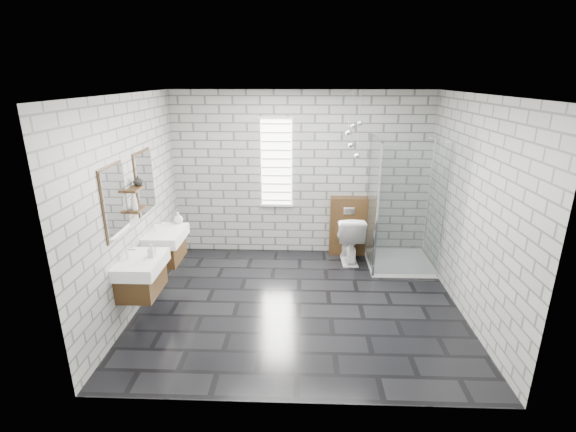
# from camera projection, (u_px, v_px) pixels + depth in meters

# --- Properties ---
(floor) EXTENTS (4.20, 3.60, 0.02)m
(floor) POSITION_uv_depth(u_px,v_px,m) (299.00, 304.00, 5.59)
(floor) COLOR black
(floor) RESTS_ON ground
(ceiling) EXTENTS (4.20, 3.60, 0.02)m
(ceiling) POSITION_uv_depth(u_px,v_px,m) (301.00, 93.00, 4.73)
(ceiling) COLOR white
(ceiling) RESTS_ON wall_back
(wall_back) EXTENTS (4.20, 0.02, 2.70)m
(wall_back) POSITION_uv_depth(u_px,v_px,m) (301.00, 175.00, 6.88)
(wall_back) COLOR #A0A09B
(wall_back) RESTS_ON floor
(wall_front) EXTENTS (4.20, 0.02, 2.70)m
(wall_front) POSITION_uv_depth(u_px,v_px,m) (297.00, 273.00, 3.45)
(wall_front) COLOR #A0A09B
(wall_front) RESTS_ON floor
(wall_left) EXTENTS (0.02, 3.60, 2.70)m
(wall_left) POSITION_uv_depth(u_px,v_px,m) (132.00, 206.00, 5.23)
(wall_left) COLOR #A0A09B
(wall_left) RESTS_ON floor
(wall_right) EXTENTS (0.02, 3.60, 2.70)m
(wall_right) POSITION_uv_depth(u_px,v_px,m) (472.00, 209.00, 5.09)
(wall_right) COLOR #A0A09B
(wall_right) RESTS_ON floor
(vanity_left) EXTENTS (0.47, 0.70, 1.57)m
(vanity_left) POSITION_uv_depth(u_px,v_px,m) (138.00, 266.00, 4.95)
(vanity_left) COLOR #493016
(vanity_left) RESTS_ON wall_left
(vanity_right) EXTENTS (0.47, 0.70, 1.57)m
(vanity_right) POSITION_uv_depth(u_px,v_px,m) (163.00, 237.00, 5.83)
(vanity_right) COLOR #493016
(vanity_right) RESTS_ON wall_left
(shelf_lower) EXTENTS (0.14, 0.30, 0.03)m
(shelf_lower) POSITION_uv_depth(u_px,v_px,m) (137.00, 209.00, 5.19)
(shelf_lower) COLOR #493016
(shelf_lower) RESTS_ON wall_left
(shelf_upper) EXTENTS (0.14, 0.30, 0.03)m
(shelf_upper) POSITION_uv_depth(u_px,v_px,m) (134.00, 189.00, 5.11)
(shelf_upper) COLOR #493016
(shelf_upper) RESTS_ON wall_left
(window) EXTENTS (0.56, 0.05, 1.48)m
(window) POSITION_uv_depth(u_px,v_px,m) (276.00, 163.00, 6.80)
(window) COLOR white
(window) RESTS_ON wall_back
(cistern_panel) EXTENTS (0.60, 0.20, 1.00)m
(cistern_panel) POSITION_uv_depth(u_px,v_px,m) (348.00, 226.00, 7.01)
(cistern_panel) COLOR #493016
(cistern_panel) RESTS_ON floor
(flush_plate) EXTENTS (0.18, 0.01, 0.12)m
(flush_plate) POSITION_uv_depth(u_px,v_px,m) (349.00, 211.00, 6.82)
(flush_plate) COLOR silver
(flush_plate) RESTS_ON cistern_panel
(shower_enclosure) EXTENTS (1.00, 1.00, 2.03)m
(shower_enclosure) POSITION_uv_depth(u_px,v_px,m) (396.00, 238.00, 6.50)
(shower_enclosure) COLOR white
(shower_enclosure) RESTS_ON floor
(pendant_cluster) EXTENTS (0.27, 0.25, 0.98)m
(pendant_cluster) POSITION_uv_depth(u_px,v_px,m) (354.00, 136.00, 6.22)
(pendant_cluster) COLOR silver
(pendant_cluster) RESTS_ON ceiling
(toilet) EXTENTS (0.46, 0.78, 0.78)m
(toilet) POSITION_uv_depth(u_px,v_px,m) (349.00, 238.00, 6.81)
(toilet) COLOR white
(toilet) RESTS_ON floor
(soap_bottle_a) EXTENTS (0.09, 0.10, 0.17)m
(soap_bottle_a) POSITION_uv_depth(u_px,v_px,m) (152.00, 250.00, 4.94)
(soap_bottle_a) COLOR #B2B2B2
(soap_bottle_a) RESTS_ON vanity_left
(soap_bottle_b) EXTENTS (0.17, 0.17, 0.17)m
(soap_bottle_b) POSITION_uv_depth(u_px,v_px,m) (178.00, 218.00, 6.08)
(soap_bottle_b) COLOR #B2B2B2
(soap_bottle_b) RESTS_ON vanity_right
(soap_bottle_c) EXTENTS (0.09, 0.09, 0.22)m
(soap_bottle_c) POSITION_uv_depth(u_px,v_px,m) (134.00, 202.00, 5.07)
(soap_bottle_c) COLOR #B2B2B2
(soap_bottle_c) RESTS_ON shelf_lower
(vase) EXTENTS (0.12, 0.12, 0.13)m
(vase) POSITION_uv_depth(u_px,v_px,m) (138.00, 181.00, 5.19)
(vase) COLOR #B2B2B2
(vase) RESTS_ON shelf_upper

